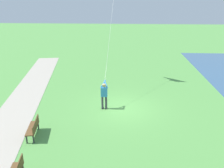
{
  "coord_description": "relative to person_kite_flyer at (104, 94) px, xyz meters",
  "views": [
    {
      "loc": [
        -0.36,
        14.1,
        6.61
      ],
      "look_at": [
        0.57,
        1.07,
        2.04
      ],
      "focal_mm": 38.18,
      "sensor_mm": 36.0,
      "label": 1
    }
  ],
  "objects": [
    {
      "name": "park_bench_near_walkway",
      "position": [
        3.27,
        3.54,
        -0.54
      ],
      "size": [
        0.71,
        1.56,
        0.88
      ],
      "color": "brown",
      "rests_on": "ground"
    },
    {
      "name": "person_kite_flyer",
      "position": [
        0.0,
        0.0,
        0.0
      ],
      "size": [
        0.52,
        0.62,
        1.83
      ],
      "color": "#232328",
      "rests_on": "ground"
    },
    {
      "name": "walkway_path",
      "position": [
        5.28,
        1.88,
        -1.04
      ],
      "size": [
        8.2,
        31.9,
        0.02
      ],
      "primitive_type": "cube",
      "rotation": [
        0.0,
        0.0,
        0.18
      ],
      "color": "#ADA393",
      "rests_on": "ground"
    },
    {
      "name": "ground_plane",
      "position": [
        -1.13,
        -0.12,
        -1.05
      ],
      "size": [
        120.0,
        120.0,
        0.0
      ],
      "primitive_type": "plane",
      "color": "#569947"
    }
  ]
}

